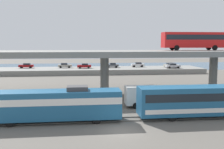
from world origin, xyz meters
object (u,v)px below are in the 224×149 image
at_px(train_locomotive, 48,104).
at_px(transit_bus_on_overpass, 194,39).
at_px(parked_car_6, 138,65).
at_px(parked_car_1, 65,65).
at_px(parked_car_0, 26,66).
at_px(train_coach_lead, 224,99).
at_px(parked_car_3, 170,65).
at_px(parked_car_2, 112,65).
at_px(service_truck_west, 147,95).
at_px(parked_car_4, 173,66).
at_px(parked_car_5, 84,66).

height_order(train_locomotive, transit_bus_on_overpass, transit_bus_on_overpass).
bearing_deg(parked_car_6, transit_bus_on_overpass, 94.93).
xyz_separation_m(train_locomotive, parked_car_1, (-1.46, 52.98, 0.07)).
bearing_deg(parked_car_0, transit_bus_on_overpass, 137.21).
bearing_deg(parked_car_0, train_coach_lead, 122.95).
bearing_deg(train_coach_lead, parked_car_3, -101.82).
bearing_deg(parked_car_6, train_coach_lead, 89.32).
bearing_deg(parked_car_2, parked_car_6, -170.04).
height_order(train_coach_lead, parked_car_1, train_coach_lead).
bearing_deg(train_coach_lead, service_truck_west, -36.72).
xyz_separation_m(parked_car_1, parked_car_6, (23.48, 0.63, -0.00)).
distance_m(parked_car_2, parked_car_4, 18.90).
xyz_separation_m(transit_bus_on_overpass, parked_car_4, (6.74, 29.85, -7.59)).
relative_size(train_locomotive, parked_car_2, 4.04).
bearing_deg(service_truck_west, parked_car_0, 119.22).
distance_m(train_coach_lead, parked_car_3, 51.64).
bearing_deg(parked_car_1, transit_bus_on_overpass, -52.81).
xyz_separation_m(transit_bus_on_overpass, parked_car_5, (-20.47, 32.87, -7.59)).
distance_m(parked_car_0, parked_car_5, 18.16).
height_order(train_locomotive, train_coach_lead, train_locomotive).
bearing_deg(parked_car_1, parked_car_0, 177.23).
height_order(transit_bus_on_overpass, parked_car_3, transit_bus_on_overpass).
relative_size(parked_car_0, parked_car_3, 1.04).
bearing_deg(parked_car_6, parked_car_2, 9.96).
height_order(train_coach_lead, parked_car_4, train_coach_lead).
distance_m(train_locomotive, parked_car_1, 53.00).
xyz_separation_m(service_truck_west, parked_car_2, (0.21, 46.00, 0.63)).
bearing_deg(parked_car_1, train_coach_lead, -66.68).
height_order(train_coach_lead, parked_car_0, train_coach_lead).
distance_m(parked_car_1, parked_car_2, 14.91).
distance_m(train_coach_lead, parked_car_6, 53.61).
distance_m(parked_car_4, parked_car_6, 11.39).
bearing_deg(parked_car_4, transit_bus_on_overpass, -102.72).
height_order(parked_car_2, parked_car_3, same).
bearing_deg(parked_car_1, parked_car_3, -4.17).
xyz_separation_m(train_locomotive, parked_car_6, (22.02, 53.61, 0.07)).
bearing_deg(parked_car_5, parked_car_4, 173.66).
bearing_deg(parked_car_5, parked_car_3, 179.35).
xyz_separation_m(parked_car_2, parked_car_6, (8.60, 1.51, -0.00)).
bearing_deg(parked_car_0, train_locomotive, 103.98).
distance_m(parked_car_1, parked_car_5, 6.45).
height_order(parked_car_1, parked_car_3, same).
bearing_deg(service_truck_west, parked_car_3, 67.13).
relative_size(service_truck_west, parked_car_5, 1.60).
distance_m(transit_bus_on_overpass, parked_car_2, 36.85).
xyz_separation_m(parked_car_1, parked_car_3, (33.42, -2.44, 0.00)).
relative_size(parked_car_0, parked_car_4, 0.99).
bearing_deg(train_coach_lead, parked_car_5, -71.76).
height_order(train_locomotive, service_truck_west, train_locomotive).
distance_m(service_truck_west, parked_car_2, 46.00).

